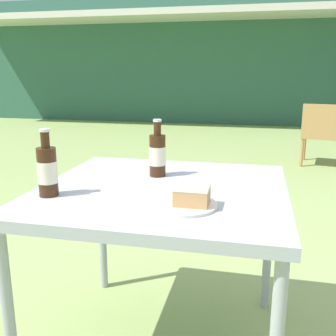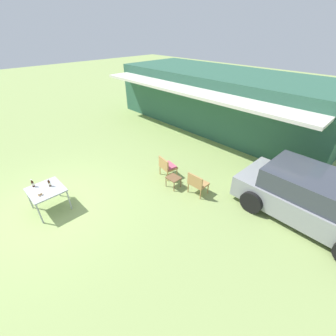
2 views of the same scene
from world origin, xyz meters
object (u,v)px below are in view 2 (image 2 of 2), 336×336
Objects in this scene: wicker_chair_cushioned at (167,166)px; cola_bottle_near at (49,183)px; wicker_chair_plain at (197,183)px; cola_bottle_far at (33,184)px; cake_on_plate at (39,194)px; garden_side_table at (173,179)px; parked_car at (310,197)px; patio_table at (46,191)px.

cola_bottle_near reaches higher than wicker_chair_cushioned.
cola_bottle_far reaches higher than wicker_chair_plain.
cake_on_plate is at bearing 55.88° from wicker_chair_plain.
wicker_chair_plain is 3.39× the size of cake_on_plate.
cake_on_plate is (-1.64, -3.55, 0.42)m from garden_side_table.
parked_car is 4.37m from wicker_chair_cushioned.
cola_bottle_near is 0.47m from cola_bottle_far.
wicker_chair_cushioned reaches higher than garden_side_table.
cake_on_plate is (-5.17, -5.22, 0.08)m from parked_car.
cola_bottle_near is at bearing 80.84° from wicker_chair_cushioned.
patio_table is at bearing 53.02° from wicker_chair_plain.
cola_bottle_near reaches higher than cake_on_plate.
cake_on_plate reaches higher than wicker_chair_cushioned.
parked_car is 5.10× the size of wicker_chair_plain.
wicker_chair_plain reaches higher than garden_side_table.
parked_car is 7.24m from cola_bottle_near.
wicker_chair_cushioned is 3.98m from cake_on_plate.
wicker_chair_cushioned is at bearing 68.07° from cola_bottle_far.
parked_car is 16.28× the size of cola_bottle_near.
wicker_chair_plain is 4.53m from cake_on_plate.
cake_on_plate reaches higher than garden_side_table.
cola_bottle_far is at bearing 179.11° from cake_on_plate.
wicker_chair_plain is at bearing 54.74° from patio_table.
cola_bottle_near is (-0.06, 0.15, 0.15)m from patio_table.
cake_on_plate is 0.41m from cola_bottle_near.
garden_side_table is at bearing 62.11° from patio_table.
cola_bottle_near reaches higher than wicker_chair_plain.
cola_bottle_near reaches higher than patio_table.
parked_car reaches higher than garden_side_table.
wicker_chair_cushioned is 0.67m from garden_side_table.
cola_bottle_far is (-0.31, -0.35, 0.00)m from cola_bottle_near.
parked_car is 4.18× the size of patio_table.
cola_bottle_near is (-1.23, -3.48, 0.37)m from wicker_chair_cushioned.
cake_on_plate is (0.14, -0.20, 0.09)m from patio_table.
cola_bottle_near is at bearing 110.34° from patio_table.
patio_table is (-1.17, -3.63, 0.22)m from wicker_chair_cushioned.
wicker_chair_plain is (1.38, -0.02, 0.00)m from wicker_chair_cushioned.
patio_table is at bearing 27.48° from cola_bottle_far.
cola_bottle_near is (-1.83, -3.19, 0.48)m from garden_side_table.
parked_car is at bearing 42.23° from cola_bottle_near.
wicker_chair_plain is at bearing 52.95° from cola_bottle_near.
cola_bottle_far is at bearing -121.16° from garden_side_table.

